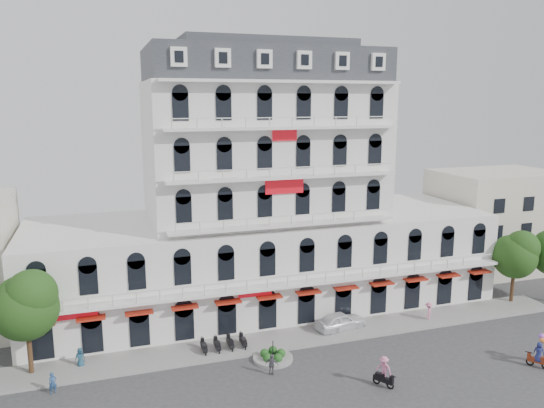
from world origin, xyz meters
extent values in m
plane|color=#38383A|center=(0.00, 0.00, 0.00)|extent=(120.00, 120.00, 0.00)
cube|color=gray|center=(0.00, 9.00, 0.08)|extent=(53.00, 4.00, 0.16)
cube|color=silver|center=(0.00, 18.00, 4.50)|extent=(45.00, 14.00, 9.00)
cube|color=silver|center=(0.00, 18.00, 15.50)|extent=(22.00, 12.00, 13.00)
cube|color=#2D3035|center=(0.00, 18.00, 23.50)|extent=(21.56, 11.76, 3.00)
cube|color=#2D3035|center=(0.00, 18.00, 25.40)|extent=(15.84, 8.64, 0.80)
cube|color=#AC2615|center=(0.00, 10.50, 3.50)|extent=(40.50, 1.00, 0.15)
cube|color=red|center=(0.00, 11.88, 13.00)|extent=(3.50, 0.10, 1.40)
cube|color=beige|center=(30.00, 20.00, 6.00)|extent=(14.00, 10.00, 12.00)
cylinder|color=gray|center=(-3.00, 6.00, 0.12)|extent=(3.20, 3.20, 0.24)
cylinder|color=black|center=(-3.00, 6.00, 0.90)|extent=(0.08, 0.08, 1.40)
sphere|color=#21531B|center=(-2.30, 6.00, 0.45)|extent=(0.70, 0.70, 0.70)
sphere|color=#21531B|center=(-2.78, 6.66, 0.45)|extent=(0.70, 0.70, 0.70)
sphere|color=#21531B|center=(-3.56, 6.42, 0.45)|extent=(0.70, 0.70, 0.70)
sphere|color=#21531B|center=(-3.57, 5.60, 0.45)|extent=(0.70, 0.70, 0.70)
sphere|color=#21531B|center=(-2.80, 5.33, 0.45)|extent=(0.70, 0.70, 0.70)
cylinder|color=#382314|center=(-21.00, 9.50, 1.87)|extent=(0.36, 0.36, 3.74)
sphere|color=#143A12|center=(-21.00, 9.50, 5.27)|extent=(4.76, 4.76, 4.76)
sphere|color=#143A12|center=(-20.50, 9.20, 6.38)|extent=(3.74, 3.74, 3.74)
sphere|color=#143A12|center=(-21.40, 9.80, 5.95)|extent=(3.40, 3.40, 3.40)
cylinder|color=#382314|center=(24.00, 10.00, 1.72)|extent=(0.36, 0.36, 3.43)
sphere|color=#143A12|center=(24.00, 10.00, 4.84)|extent=(4.37, 4.37, 4.37)
sphere|color=#143A12|center=(24.50, 9.70, 5.85)|extent=(3.43, 3.43, 3.43)
sphere|color=#143A12|center=(23.60, 10.30, 5.46)|extent=(3.12, 3.12, 3.12)
imported|color=white|center=(4.58, 9.50, 0.81)|extent=(5.01, 2.66, 1.62)
cube|color=maroon|center=(16.10, -1.55, 0.55)|extent=(1.20, 1.40, 0.35)
torus|color=black|center=(15.76, -1.11, 0.28)|extent=(0.46, 0.55, 0.60)
imported|color=navy|center=(16.10, -1.55, 1.26)|extent=(0.89, 0.94, 1.62)
cube|color=black|center=(3.31, -0.29, 0.55)|extent=(1.10, 1.45, 0.35)
torus|color=black|center=(3.61, -0.75, 0.28)|extent=(0.42, 0.57, 0.60)
torus|color=black|center=(3.02, 0.18, 0.28)|extent=(0.42, 0.57, 0.60)
imported|color=#D36F97|center=(3.31, -0.29, 1.39)|extent=(1.24, 1.39, 1.87)
imported|color=navy|center=(-17.51, 9.50, 0.79)|extent=(0.87, 0.67, 1.58)
imported|color=#504F55|center=(-3.81, 3.80, 0.82)|extent=(1.03, 0.82, 1.64)
imported|color=pink|center=(13.21, 8.67, 0.90)|extent=(1.30, 1.29, 1.80)
imported|color=#2A4C7E|center=(-19.25, 6.17, 0.78)|extent=(0.66, 0.55, 1.55)
sphere|color=#994CD8|center=(16.77, -1.00, 2.23)|extent=(0.44, 0.44, 0.44)
sphere|color=orange|center=(16.60, -1.31, 2.04)|extent=(0.44, 0.44, 0.44)
camera|label=1|loc=(-15.26, -31.05, 20.27)|focal=35.00mm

